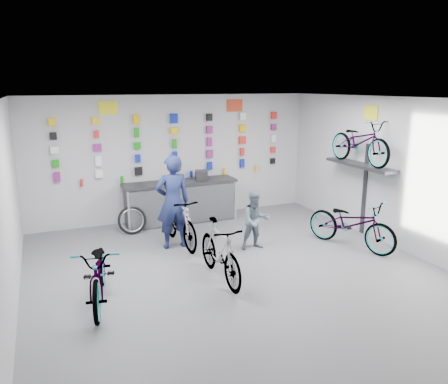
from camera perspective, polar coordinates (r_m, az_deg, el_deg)
name	(u,v)px	position (r m, az deg, el deg)	size (l,w,h in m)	color
floor	(244,280)	(7.54, 2.67, -11.43)	(8.00, 8.00, 0.00)	#505055
ceiling	(246,99)	(6.83, 2.96, 11.99)	(8.00, 8.00, 0.00)	white
wall_back	(174,158)	(10.71, -6.53, 4.49)	(7.00, 7.00, 0.00)	#BBBBBE
wall_left	(4,220)	(6.40, -26.78, -3.24)	(8.00, 8.00, 0.00)	#BBBBBE
wall_right	(410,177)	(9.09, 23.13, 1.80)	(8.00, 8.00, 0.00)	#BBBBBE
counter	(181,202)	(10.49, -5.66, -1.35)	(2.70, 0.66, 1.00)	black
merch_wall	(173,146)	(10.59, -6.67, 6.03)	(5.56, 0.08, 1.57)	#851D70
wall_bracket	(361,169)	(9.83, 17.43, 2.90)	(0.39, 1.90, 2.00)	#333338
sign_left	(108,108)	(10.24, -14.89, 10.57)	(0.42, 0.02, 0.30)	yellow
sign_right	(235,105)	(11.12, 1.41, 11.23)	(0.42, 0.02, 0.30)	#D04321
sign_side	(371,113)	(9.79, 18.63, 9.78)	(0.02, 0.40, 0.30)	yellow
bike_left	(99,272)	(6.90, -15.96, -10.03)	(0.65, 1.86, 0.98)	gray
bike_center	(220,251)	(7.36, -0.54, -7.76)	(0.48, 1.70, 1.02)	gray
bike_right	(351,223)	(9.17, 16.31, -3.95)	(0.67, 1.93, 1.01)	gray
bike_service	(180,221)	(8.96, -5.81, -3.75)	(0.49, 1.74, 1.05)	gray
bike_wall	(360,142)	(9.70, 17.33, 6.29)	(0.63, 1.80, 0.95)	gray
clerk	(173,202)	(8.75, -6.69, -1.31)	(0.69, 0.45, 1.90)	#182049
customer	(256,220)	(8.72, 4.14, -3.72)	(0.58, 0.45, 1.19)	slate
spare_wheel	(132,220)	(9.91, -11.91, -3.63)	(0.65, 0.33, 0.62)	black
register	(201,175)	(10.52, -2.98, 2.23)	(0.28, 0.30, 0.22)	black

